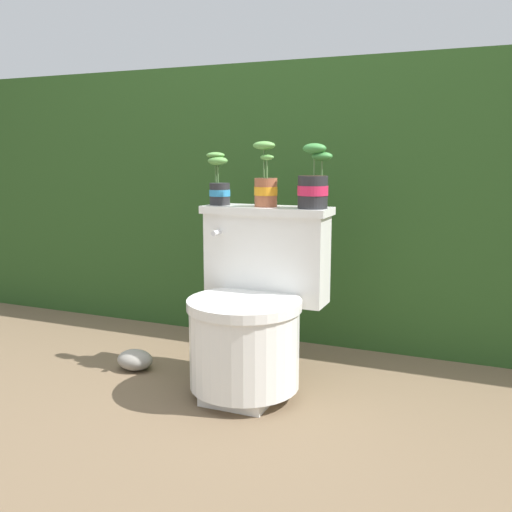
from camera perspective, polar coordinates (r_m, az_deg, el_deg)
ground_plane at (r=2.25m, az=-2.26°, el=-13.60°), size 12.00×12.00×0.00m
hedge_backdrop at (r=3.13m, az=6.41°, el=5.64°), size 4.08×0.87×1.33m
toilet at (r=2.19m, az=-0.39°, el=-5.81°), size 0.51×0.52×0.70m
potted_plant_left at (r=2.33m, az=-3.72°, el=7.16°), size 0.11×0.09×0.21m
potted_plant_midleft at (r=2.24m, az=0.97°, el=7.15°), size 0.09×0.10×0.25m
potted_plant_middle at (r=2.18m, az=5.77°, el=7.07°), size 0.12×0.12×0.24m
garden_stone at (r=2.52m, az=-12.01°, el=-10.11°), size 0.16×0.13×0.09m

